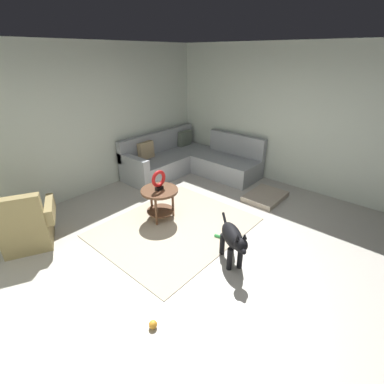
% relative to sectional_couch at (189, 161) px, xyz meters
% --- Properties ---
extents(ground_plane, '(6.00, 6.00, 0.10)m').
position_rel_sectional_couch_xyz_m(ground_plane, '(-1.99, -2.02, -0.34)').
color(ground_plane, '#B7B2A8').
extents(wall_back, '(6.00, 0.12, 2.70)m').
position_rel_sectional_couch_xyz_m(wall_back, '(-1.99, 0.92, 1.06)').
color(wall_back, silver).
rests_on(wall_back, ground_plane).
extents(wall_right, '(0.12, 6.00, 2.70)m').
position_rel_sectional_couch_xyz_m(wall_right, '(0.95, -2.02, 1.06)').
color(wall_right, silver).
rests_on(wall_right, ground_plane).
extents(area_rug, '(2.30, 1.90, 0.01)m').
position_rel_sectional_couch_xyz_m(area_rug, '(-1.84, -1.32, -0.28)').
color(area_rug, '#BCAD93').
rests_on(area_rug, ground_plane).
extents(sectional_couch, '(2.20, 2.25, 0.88)m').
position_rel_sectional_couch_xyz_m(sectional_couch, '(0.00, 0.00, 0.00)').
color(sectional_couch, '#9EA3A8').
rests_on(sectional_couch, ground_plane).
extents(armchair, '(0.98, 0.89, 0.88)m').
position_rel_sectional_couch_xyz_m(armchair, '(-3.54, -0.09, 0.03)').
color(armchair, olive).
rests_on(armchair, ground_plane).
extents(side_table, '(0.60, 0.60, 0.54)m').
position_rel_sectional_couch_xyz_m(side_table, '(-1.80, -0.95, 0.13)').
color(side_table, brown).
rests_on(side_table, ground_plane).
extents(torus_sculpture, '(0.28, 0.08, 0.33)m').
position_rel_sectional_couch_xyz_m(torus_sculpture, '(-1.80, -0.95, 0.42)').
color(torus_sculpture, black).
rests_on(torus_sculpture, side_table).
extents(dog_bed_mat, '(0.80, 0.60, 0.09)m').
position_rel_sectional_couch_xyz_m(dog_bed_mat, '(-0.01, -1.94, -0.24)').
color(dog_bed_mat, '#B2A38E').
rests_on(dog_bed_mat, ground_plane).
extents(dog, '(0.56, 0.71, 0.63)m').
position_rel_sectional_couch_xyz_m(dog, '(-1.94, -2.47, 0.09)').
color(dog, black).
rests_on(dog, ground_plane).
extents(dog_toy_ball, '(0.09, 0.09, 0.09)m').
position_rel_sectional_couch_xyz_m(dog_toy_ball, '(-3.28, -2.42, -0.24)').
color(dog_toy_ball, orange).
rests_on(dog_toy_ball, ground_plane).
extents(dog_toy_rope, '(0.08, 0.16, 0.05)m').
position_rel_sectional_couch_xyz_m(dog_toy_rope, '(-1.60, -2.03, -0.26)').
color(dog_toy_rope, green).
rests_on(dog_toy_rope, ground_plane).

